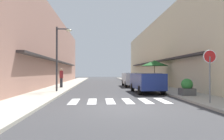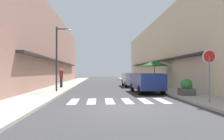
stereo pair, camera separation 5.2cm
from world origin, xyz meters
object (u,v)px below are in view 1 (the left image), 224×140
object	(u,v)px
parked_car_mid	(132,78)
pedestrian_walking_near	(61,77)
street_lamp	(60,51)
cafe_umbrella	(155,63)
parked_car_near	(147,81)
round_street_sign	(210,62)
planter_corner	(187,88)

from	to	relation	value
parked_car_mid	pedestrian_walking_near	distance (m)	7.45
street_lamp	cafe_umbrella	xyz separation A→B (m)	(8.53, 4.38, -0.69)
parked_car_mid	street_lamp	bearing A→B (deg)	-136.58
parked_car_near	cafe_umbrella	size ratio (longest dim) A/B	1.57
round_street_sign	street_lamp	xyz separation A→B (m)	(-8.17, 6.46, 1.10)
street_lamp	pedestrian_walking_near	bearing A→B (deg)	97.91
round_street_sign	planter_corner	bearing A→B (deg)	85.14
round_street_sign	planter_corner	world-z (taller)	round_street_sign
cafe_umbrella	planter_corner	world-z (taller)	cafe_umbrella
parked_car_near	cafe_umbrella	distance (m)	5.59
street_lamp	cafe_umbrella	size ratio (longest dim) A/B	1.80
round_street_sign	cafe_umbrella	world-z (taller)	cafe_umbrella
parked_car_near	round_street_sign	world-z (taller)	round_street_sign
round_street_sign	pedestrian_walking_near	size ratio (longest dim) A/B	1.39
cafe_umbrella	planter_corner	xyz separation A→B (m)	(-0.09, -7.72, -1.85)
planter_corner	pedestrian_walking_near	bearing A→B (deg)	141.34
round_street_sign	pedestrian_walking_near	bearing A→B (deg)	130.21
round_street_sign	planter_corner	size ratio (longest dim) A/B	2.41
parked_car_near	street_lamp	bearing A→B (deg)	174.64
parked_car_near	pedestrian_walking_near	bearing A→B (deg)	147.81
cafe_umbrella	pedestrian_walking_near	distance (m)	9.18
street_lamp	planter_corner	size ratio (longest dim) A/B	4.70
parked_car_near	planter_corner	size ratio (longest dim) A/B	4.09
round_street_sign	pedestrian_walking_near	distance (m)	13.51
planter_corner	parked_car_mid	bearing A→B (deg)	101.29
parked_car_near	planter_corner	xyz separation A→B (m)	(1.90, -2.73, -0.33)
parked_car_near	parked_car_mid	bearing A→B (deg)	90.00
round_street_sign	planter_corner	distance (m)	3.44
parked_car_near	round_street_sign	xyz separation A→B (m)	(1.64, -5.85, 1.11)
round_street_sign	cafe_umbrella	bearing A→B (deg)	88.11
parked_car_near	parked_car_mid	xyz separation A→B (m)	(-0.00, 6.79, 0.00)
cafe_umbrella	pedestrian_walking_near	bearing A→B (deg)	-176.56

